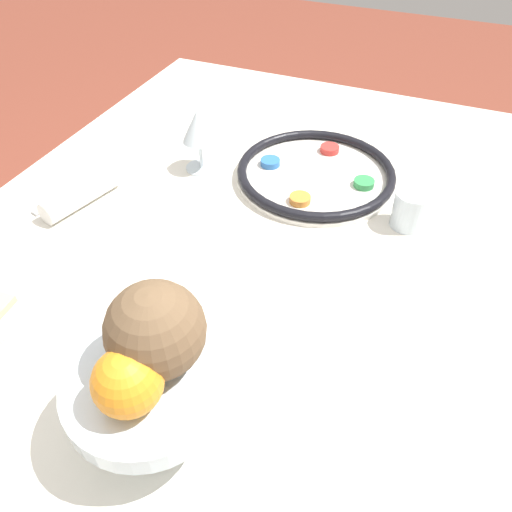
% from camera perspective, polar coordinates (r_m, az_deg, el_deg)
% --- Properties ---
extents(ground_plane, '(8.00, 8.00, 0.00)m').
position_cam_1_polar(ground_plane, '(1.48, -2.85, -20.48)').
color(ground_plane, brown).
extents(dining_table, '(1.59, 1.05, 0.71)m').
position_cam_1_polar(dining_table, '(1.18, -3.44, -12.66)').
color(dining_table, silver).
rests_on(dining_table, ground_plane).
extents(seder_plate, '(0.34, 0.34, 0.03)m').
position_cam_1_polar(seder_plate, '(1.10, 6.84, 9.38)').
color(seder_plate, silver).
rests_on(seder_plate, dining_table).
extents(wine_glass, '(0.07, 0.07, 0.14)m').
position_cam_1_polar(wine_glass, '(1.10, -6.60, 14.36)').
color(wine_glass, silver).
rests_on(wine_glass, dining_table).
extents(fruit_stand, '(0.20, 0.20, 0.11)m').
position_cam_1_polar(fruit_stand, '(0.63, -12.21, -14.82)').
color(fruit_stand, silver).
rests_on(fruit_stand, dining_table).
extents(orange_fruit, '(0.08, 0.08, 0.08)m').
position_cam_1_polar(orange_fruit, '(0.57, -14.44, -13.76)').
color(orange_fruit, orange).
rests_on(orange_fruit, fruit_stand).
extents(coconut, '(0.12, 0.12, 0.12)m').
position_cam_1_polar(coconut, '(0.58, -11.42, -8.30)').
color(coconut, brown).
rests_on(coconut, fruit_stand).
extents(napkin_roll, '(0.18, 0.09, 0.05)m').
position_cam_1_polar(napkin_roll, '(1.08, -19.43, 6.64)').
color(napkin_roll, white).
rests_on(napkin_roll, dining_table).
extents(cup_near, '(0.07, 0.07, 0.07)m').
position_cam_1_polar(cup_near, '(1.00, 17.19, 5.10)').
color(cup_near, silver).
rests_on(cup_near, dining_table).
extents(spoon, '(0.17, 0.07, 0.01)m').
position_cam_1_polar(spoon, '(1.12, -20.59, 6.55)').
color(spoon, silver).
rests_on(spoon, dining_table).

